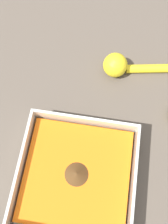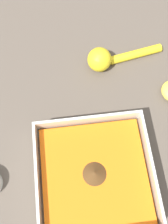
# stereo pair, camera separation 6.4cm
# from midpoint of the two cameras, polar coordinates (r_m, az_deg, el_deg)

# --- Properties ---
(ground_plane) EXTENTS (4.00, 4.00, 0.00)m
(ground_plane) POSITION_cam_midpoint_polar(r_m,az_deg,el_deg) (0.64, -3.77, -13.55)
(ground_plane) COLOR brown
(square_dish) EXTENTS (0.25, 0.25, 0.07)m
(square_dish) POSITION_cam_midpoint_polar(r_m,az_deg,el_deg) (0.61, -0.63, -13.95)
(square_dish) COLOR silver
(square_dish) RESTS_ON ground_plane
(lemon_squeezer) EXTENTS (0.21, 0.08, 0.06)m
(lemon_squeezer) POSITION_cam_midpoint_polar(r_m,az_deg,el_deg) (0.72, 2.79, 11.33)
(lemon_squeezer) COLOR yellow
(lemon_squeezer) RESTS_ON ground_plane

